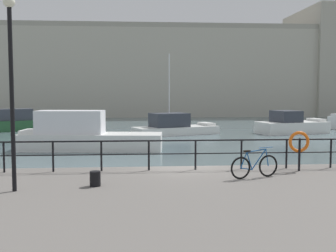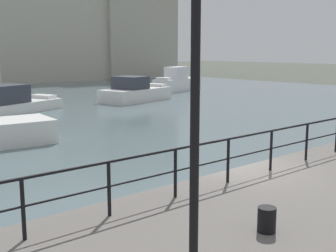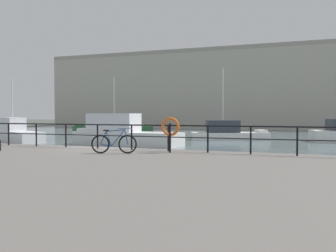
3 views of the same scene
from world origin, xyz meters
name	(u,v)px [view 3 (image 3 of 3)]	position (x,y,z in m)	size (l,w,h in m)	color
ground_plane	(101,168)	(0.00, 0.00, 0.00)	(240.00, 240.00, 0.00)	#4C5147
water_basin	(230,134)	(0.00, 30.20, 0.01)	(80.00, 60.00, 0.01)	slate
harbor_building	(290,89)	(5.96, 52.49, 6.80)	(74.46, 16.11, 16.72)	#B2AD9E
moored_red_daysailer	(227,132)	(1.54, 21.17, 0.73)	(7.83, 5.07, 6.99)	white
moored_white_yacht	(113,128)	(-13.62, 25.81, 0.78)	(9.79, 5.87, 7.08)	#23512D
moored_green_narrowboat	(15,133)	(-16.26, 12.09, 0.76)	(8.27, 5.55, 5.81)	white
moored_cabin_cruiser	(122,133)	(-5.17, 11.95, 0.96)	(9.33, 3.39, 2.54)	white
quay_railing	(81,131)	(-0.55, -0.75, 1.74)	(21.65, 0.07, 1.08)	black
parked_bicycle	(114,143)	(1.97, -2.34, 1.39)	(1.70, 0.60, 0.98)	black
life_ring_stand	(170,128)	(3.87, -1.23, 1.97)	(0.75, 0.16, 1.40)	black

